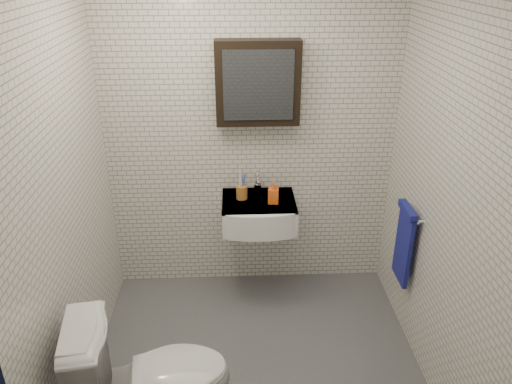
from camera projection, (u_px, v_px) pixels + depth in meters
ground at (257, 361)px, 3.42m from camera, size 2.20×2.00×0.01m
room_shell at (257, 164)px, 2.79m from camera, size 2.22×2.02×2.51m
washbasin at (259, 214)px, 3.76m from camera, size 0.55×0.50×0.20m
faucet at (258, 183)px, 3.86m from camera, size 0.06×0.20×0.15m
mirror_cabinet at (258, 83)px, 3.52m from camera, size 0.60×0.15×0.60m
towel_rail at (404, 241)px, 3.47m from camera, size 0.09×0.30×0.58m
toothbrush_cup at (242, 191)px, 3.76m from camera, size 0.11×0.11×0.23m
soap_bottle at (273, 192)px, 3.68m from camera, size 0.09×0.09×0.17m
toilet at (153, 380)px, 2.73m from camera, size 0.89×0.59×0.85m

